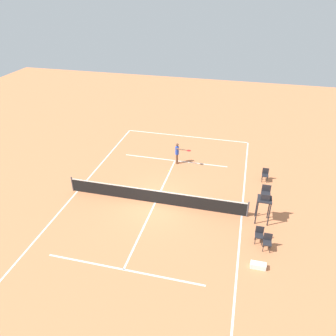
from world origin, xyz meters
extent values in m
plane|color=#D37A4C|center=(0.00, 0.00, 0.00)|extent=(60.00, 60.00, 0.00)
cube|color=white|center=(0.00, -10.41, 0.00)|extent=(10.93, 0.10, 0.01)
cube|color=white|center=(-5.47, 0.00, 0.00)|extent=(0.10, 20.83, 0.01)
cube|color=white|center=(5.47, 0.00, 0.00)|extent=(0.10, 20.83, 0.01)
cube|color=white|center=(0.00, -5.73, 0.00)|extent=(8.20, 0.10, 0.01)
cube|color=white|center=(0.00, 5.73, 0.00)|extent=(8.20, 0.10, 0.01)
cube|color=white|center=(0.00, 0.00, 0.00)|extent=(0.10, 11.46, 0.01)
cylinder|color=#4C4C51|center=(-5.77, 0.00, 0.54)|extent=(0.10, 0.10, 1.07)
cylinder|color=#4C4C51|center=(5.77, 0.00, 0.54)|extent=(0.10, 0.10, 1.07)
cube|color=black|center=(0.00, 0.00, 0.46)|extent=(11.53, 0.03, 0.91)
cube|color=white|center=(0.00, 0.00, 0.93)|extent=(11.53, 0.04, 0.06)
cylinder|color=brown|center=(-0.23, -5.47, 0.40)|extent=(0.12, 0.12, 0.80)
cylinder|color=brown|center=(-0.22, -5.27, 0.40)|extent=(0.12, 0.12, 0.80)
cylinder|color=#2647B7|center=(-0.22, -5.37, 1.11)|extent=(0.28, 0.28, 0.62)
sphere|color=brown|center=(-0.22, -5.37, 1.60)|extent=(0.22, 0.22, 0.22)
cylinder|color=brown|center=(-0.24, -5.55, 1.14)|extent=(0.09, 0.09, 0.55)
cylinder|color=brown|center=(-0.48, -5.16, 1.35)|extent=(0.56, 0.14, 0.09)
cylinder|color=black|center=(-0.89, -5.13, 1.35)|extent=(0.26, 0.06, 0.04)
ellipsoid|color=red|center=(-1.18, -5.10, 1.35)|extent=(0.34, 0.31, 0.04)
sphere|color=#CCE033|center=(0.10, -4.04, 0.03)|extent=(0.07, 0.07, 0.07)
cylinder|color=#232328|center=(-6.94, 0.57, 0.78)|extent=(0.07, 0.07, 1.55)
cylinder|color=#232328|center=(-6.24, 0.57, 0.78)|extent=(0.07, 0.07, 1.55)
cylinder|color=#232328|center=(-6.94, -0.13, 0.78)|extent=(0.07, 0.07, 1.55)
cylinder|color=#232328|center=(-6.24, -0.13, 0.78)|extent=(0.07, 0.07, 1.55)
cube|color=#232328|center=(-6.59, 0.22, 1.58)|extent=(0.80, 0.80, 0.06)
cube|color=#232328|center=(-6.59, 0.22, 1.81)|extent=(0.50, 0.44, 0.40)
cube|color=#232328|center=(-6.59, 0.02, 2.16)|extent=(0.50, 0.06, 0.50)
cylinder|color=#262626|center=(-6.62, 2.33, 0.23)|extent=(0.04, 0.04, 0.45)
cylinder|color=#262626|center=(-6.27, 2.33, 0.23)|extent=(0.04, 0.04, 0.45)
cylinder|color=#262626|center=(-6.62, 1.98, 0.23)|extent=(0.04, 0.04, 0.45)
cylinder|color=#262626|center=(-6.27, 1.98, 0.23)|extent=(0.04, 0.04, 0.45)
cube|color=#232328|center=(-6.44, 2.15, 0.48)|extent=(0.44, 0.44, 0.06)
cube|color=#232328|center=(-6.44, 1.93, 0.73)|extent=(0.44, 0.04, 0.44)
cylinder|color=#262626|center=(-6.98, -4.15, 0.23)|extent=(0.04, 0.04, 0.45)
cylinder|color=#262626|center=(-6.63, -4.15, 0.23)|extent=(0.04, 0.04, 0.45)
cylinder|color=#262626|center=(-6.98, -4.50, 0.23)|extent=(0.04, 0.04, 0.45)
cylinder|color=#262626|center=(-6.63, -4.50, 0.23)|extent=(0.04, 0.04, 0.45)
cube|color=#232328|center=(-6.81, -4.32, 0.48)|extent=(0.44, 0.44, 0.06)
cube|color=#232328|center=(-6.81, -4.54, 0.73)|extent=(0.44, 0.04, 0.44)
cylinder|color=#262626|center=(-7.04, 2.80, 0.23)|extent=(0.04, 0.04, 0.45)
cylinder|color=#262626|center=(-6.69, 2.80, 0.23)|extent=(0.04, 0.04, 0.45)
cylinder|color=#262626|center=(-7.04, 2.44, 0.23)|extent=(0.04, 0.04, 0.45)
cylinder|color=#262626|center=(-6.69, 2.44, 0.23)|extent=(0.04, 0.04, 0.45)
cube|color=#232328|center=(-6.86, 2.62, 0.48)|extent=(0.44, 0.44, 0.06)
cube|color=#232328|center=(-6.86, 2.40, 0.73)|extent=(0.44, 0.04, 0.44)
cube|color=white|center=(-6.46, 4.00, 0.15)|extent=(0.76, 0.32, 0.30)
camera|label=1|loc=(-4.90, 16.30, 12.54)|focal=35.02mm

